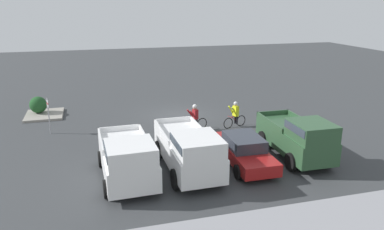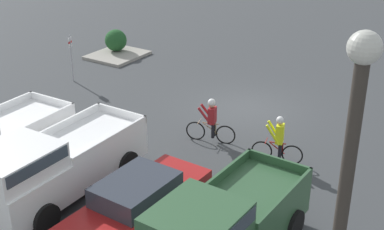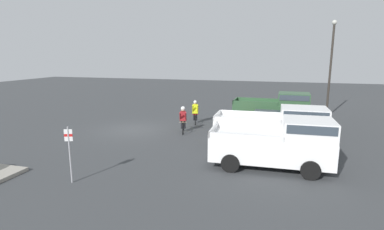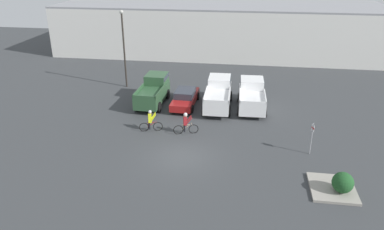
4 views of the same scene
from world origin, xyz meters
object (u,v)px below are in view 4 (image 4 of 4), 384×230
at_px(pickup_truck_0, 154,90).
at_px(cyclist_1, 150,121).
at_px(lamppost, 124,44).
at_px(cyclist_0, 186,123).
at_px(pickup_truck_2, 252,95).
at_px(pickup_truck_1, 218,93).
at_px(fire_lane_sign, 312,136).
at_px(sedan_0, 185,98).
at_px(shrub, 343,183).

bearing_deg(pickup_truck_0, cyclist_1, -78.58).
bearing_deg(lamppost, cyclist_0, -51.69).
bearing_deg(pickup_truck_2, pickup_truck_1, -177.54).
height_order(cyclist_0, fire_lane_sign, fire_lane_sign).
bearing_deg(cyclist_1, sedan_0, 72.40).
xyz_separation_m(pickup_truck_0, pickup_truck_1, (5.59, 0.10, -0.02)).
distance_m(pickup_truck_0, pickup_truck_1, 5.59).
bearing_deg(sedan_0, cyclist_0, -80.18).
relative_size(cyclist_1, fire_lane_sign, 0.77).
height_order(sedan_0, lamppost, lamppost).
relative_size(pickup_truck_1, fire_lane_sign, 2.54).
height_order(pickup_truck_0, lamppost, lamppost).
bearing_deg(pickup_truck_2, pickup_truck_0, -178.51).
relative_size(fire_lane_sign, shrub, 1.90).
distance_m(pickup_truck_1, fire_lane_sign, 9.92).
relative_size(sedan_0, cyclist_1, 2.89).
distance_m(pickup_truck_0, cyclist_1, 5.62).
bearing_deg(cyclist_1, pickup_truck_1, 51.38).
height_order(pickup_truck_0, sedan_0, pickup_truck_0).
bearing_deg(pickup_truck_0, sedan_0, -4.24).
height_order(cyclist_1, fire_lane_sign, fire_lane_sign).
distance_m(lamppost, shrub, 23.13).
distance_m(fire_lane_sign, lamppost, 19.55).
height_order(pickup_truck_0, pickup_truck_1, pickup_truck_0).
height_order(pickup_truck_2, cyclist_1, pickup_truck_2).
xyz_separation_m(sedan_0, pickup_truck_1, (2.79, 0.31, 0.45)).
bearing_deg(cyclist_0, cyclist_1, 178.53).
bearing_deg(fire_lane_sign, cyclist_0, 168.45).
distance_m(sedan_0, lamppost, 8.36).
distance_m(sedan_0, cyclist_1, 5.56).
height_order(sedan_0, pickup_truck_2, pickup_truck_2).
relative_size(cyclist_0, shrub, 1.53).
bearing_deg(cyclist_0, pickup_truck_0, 123.73).
distance_m(cyclist_1, shrub, 13.60).
bearing_deg(sedan_0, fire_lane_sign, -37.05).
bearing_deg(pickup_truck_0, cyclist_0, -56.27).
bearing_deg(cyclist_1, cyclist_0, -1.47).
bearing_deg(pickup_truck_2, cyclist_1, -141.80).
relative_size(pickup_truck_0, lamppost, 0.69).
distance_m(pickup_truck_0, shrub, 17.62).
bearing_deg(cyclist_0, sedan_0, 99.82).
relative_size(cyclist_1, shrub, 1.45).
distance_m(pickup_truck_1, cyclist_0, 5.97).
distance_m(pickup_truck_1, pickup_truck_2, 2.80).
bearing_deg(lamppost, fire_lane_sign, -34.94).
bearing_deg(cyclist_1, lamppost, 117.23).
bearing_deg(fire_lane_sign, lamppost, 145.06).
xyz_separation_m(cyclist_0, lamppost, (-7.38, 9.34, 3.39)).
relative_size(pickup_truck_1, lamppost, 0.76).
height_order(pickup_truck_2, lamppost, lamppost).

